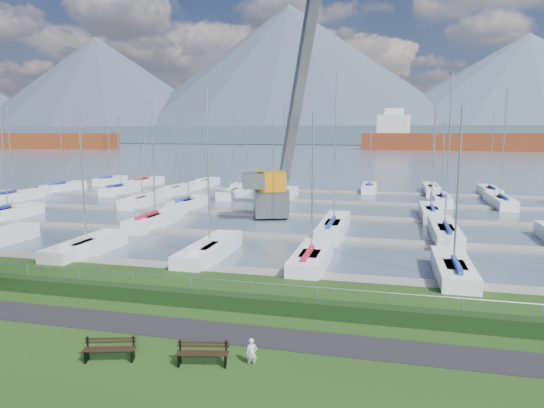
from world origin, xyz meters
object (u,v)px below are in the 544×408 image
(bench_right, at_px, (203,353))
(person, at_px, (252,349))
(crane, at_px, (278,159))
(bench_left, at_px, (110,349))

(bench_right, relative_size, person, 1.74)
(person, distance_m, crane, 32.06)
(crane, bearing_deg, bench_left, -107.10)
(bench_left, height_order, person, person)
(bench_left, bearing_deg, bench_right, -8.19)
(crane, bearing_deg, bench_right, -101.15)
(bench_left, xyz_separation_m, person, (4.91, 0.95, 0.11))
(person, bearing_deg, bench_right, -179.57)
(person, bearing_deg, bench_left, 174.87)
(bench_right, bearing_deg, crane, 86.45)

